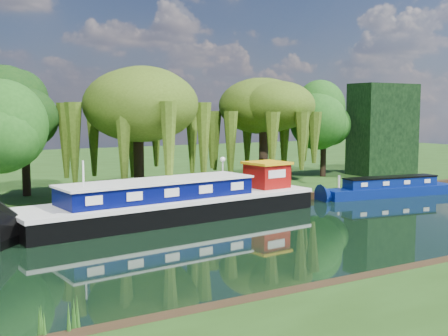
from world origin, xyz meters
TOP-DOWN VIEW (x-y plane):
  - ground at (0.00, 0.00)m, footprint 120.00×120.00m
  - far_bank at (0.00, 34.00)m, footprint 120.00×52.00m
  - dutch_barge at (-4.91, 6.41)m, footprint 18.18×5.87m
  - narrowboat at (11.98, 6.29)m, footprint 10.55×3.21m
  - red_dinghy at (-13.08, 6.80)m, footprint 3.68×3.15m
  - white_cruiser at (15.03, 6.76)m, footprint 2.82×2.52m
  - willow_left at (-4.55, 12.98)m, footprint 6.79×6.79m
  - willow_right at (5.74, 13.33)m, footprint 6.02×6.02m
  - tree_far_mid at (-11.14, 16.60)m, footprint 4.78×4.78m
  - tree_far_right at (13.15, 15.10)m, footprint 4.30×4.30m
  - conifer_hedge at (19.00, 14.00)m, footprint 6.00×3.00m
  - lamppost at (0.50, 10.50)m, footprint 0.36×0.36m
  - mooring_posts at (-0.50, 8.40)m, footprint 19.16×0.16m

SIDE VIEW (x-z plane):
  - ground at x=0.00m, z-range 0.00..0.00m
  - red_dinghy at x=-13.08m, z-range -0.32..0.32m
  - white_cruiser at x=15.03m, z-range -0.67..0.67m
  - far_bank at x=0.00m, z-range 0.00..0.45m
  - narrowboat at x=11.98m, z-range -0.22..1.30m
  - dutch_barge at x=-4.91m, z-range -0.95..2.82m
  - mooring_posts at x=-0.50m, z-range 0.45..1.45m
  - lamppost at x=0.50m, z-range 1.14..3.70m
  - conifer_hedge at x=19.00m, z-range 0.45..8.45m
  - tree_far_right at x=13.15m, z-range 1.79..8.82m
  - willow_right at x=5.74m, z-range 2.13..9.47m
  - tree_far_mid at x=-11.14m, z-range 1.94..9.77m
  - willow_left at x=-4.55m, z-range 2.29..10.42m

